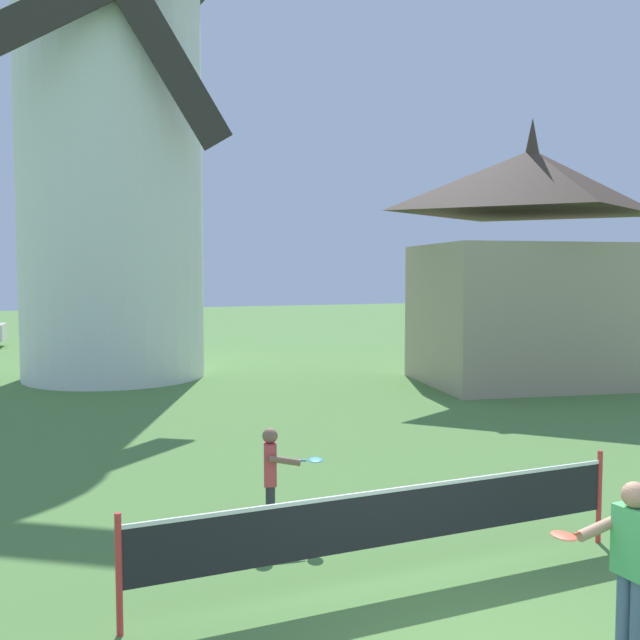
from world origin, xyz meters
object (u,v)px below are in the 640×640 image
chapel (530,270)px  player_near (631,557)px  tennis_net (395,517)px  player_far (272,472)px  windmill (111,128)px

chapel → player_near: bearing=-126.2°
tennis_net → player_far: size_ratio=4.33×
windmill → player_near: bearing=-82.7°
chapel → windmill: bearing=151.9°
player_near → tennis_net: bearing=121.2°
tennis_net → chapel: 14.23m
windmill → chapel: (10.95, -5.84, -4.29)m
windmill → tennis_net: 17.26m
windmill → player_near: windmill is taller
player_near → chapel: bearing=53.8°
player_far → chapel: 13.53m
player_far → chapel: chapel is taller
windmill → player_near: size_ratio=10.32×
player_near → chapel: (8.68, 11.87, 2.45)m
tennis_net → player_far: player_far is taller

